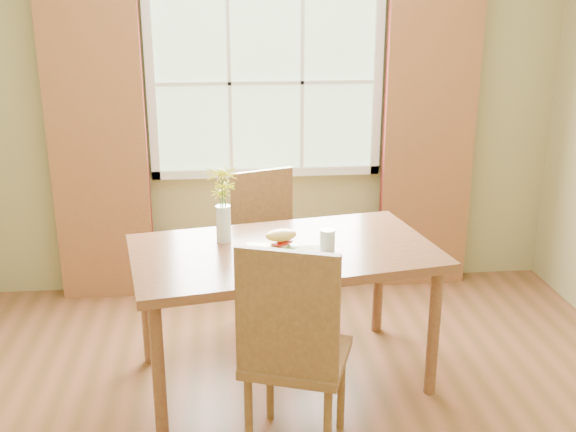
% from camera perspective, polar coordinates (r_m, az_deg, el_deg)
% --- Properties ---
extents(room, '(4.24, 3.84, 2.74)m').
position_cam_1_polar(room, '(2.92, 0.79, 3.74)').
color(room, brown).
rests_on(room, ground).
extents(window, '(1.62, 0.06, 1.32)m').
position_cam_1_polar(window, '(4.72, -1.89, 11.21)').
color(window, '#A0C695').
rests_on(window, room).
extents(curtain_left, '(0.65, 0.08, 2.20)m').
position_cam_1_polar(curtain_left, '(4.76, -15.78, 5.70)').
color(curtain_left, maroon).
rests_on(curtain_left, room).
extents(curtain_right, '(0.65, 0.08, 2.20)m').
position_cam_1_polar(curtain_right, '(4.92, 11.81, 6.39)').
color(curtain_right, maroon).
rests_on(curtain_right, room).
extents(dining_table, '(1.74, 1.17, 0.79)m').
position_cam_1_polar(dining_table, '(3.64, -0.35, -3.94)').
color(dining_table, brown).
rests_on(dining_table, room).
extents(chair_near, '(0.58, 0.58, 1.08)m').
position_cam_1_polar(chair_near, '(3.05, 0.37, -10.92)').
color(chair_near, brown).
rests_on(chair_near, room).
extents(chair_far, '(0.54, 0.54, 1.01)m').
position_cam_1_polar(chair_far, '(4.35, -1.63, -2.28)').
color(chair_far, brown).
rests_on(chair_far, room).
extents(placemat, '(0.45, 0.33, 0.01)m').
position_cam_1_polar(placemat, '(3.47, -0.63, -3.61)').
color(placemat, beige).
rests_on(placemat, dining_table).
extents(plate, '(0.31, 0.31, 0.01)m').
position_cam_1_polar(plate, '(3.49, -1.48, -3.33)').
color(plate, '#8BB92E').
rests_on(plate, placemat).
extents(croissant_sandwich, '(0.19, 0.15, 0.13)m').
position_cam_1_polar(croissant_sandwich, '(3.47, -0.61, -2.19)').
color(croissant_sandwich, '#F6CC54').
rests_on(croissant_sandwich, plate).
extents(water_glass, '(0.08, 0.08, 0.12)m').
position_cam_1_polar(water_glass, '(3.56, 3.35, -2.12)').
color(water_glass, silver).
rests_on(water_glass, dining_table).
extents(flower_vase, '(0.17, 0.17, 0.42)m').
position_cam_1_polar(flower_vase, '(3.65, -5.55, 1.59)').
color(flower_vase, silver).
rests_on(flower_vase, dining_table).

